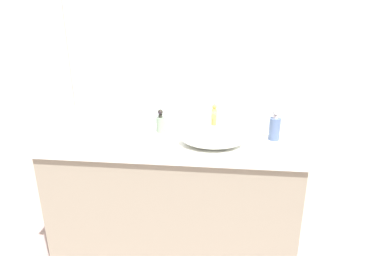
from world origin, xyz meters
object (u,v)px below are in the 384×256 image
at_px(soap_dispenser, 161,123).
at_px(lotion_bottle, 275,127).
at_px(sink_basin, 212,137).
at_px(tissue_box, 83,117).

distance_m(soap_dispenser, lotion_bottle, 0.66).
xyz_separation_m(sink_basin, soap_dispenser, (-0.32, 0.16, 0.01)).
bearing_deg(sink_basin, lotion_bottle, 17.87).
height_order(sink_basin, tissue_box, tissue_box).
bearing_deg(lotion_bottle, sink_basin, -162.13).
relative_size(lotion_bottle, tissue_box, 1.04).
relative_size(sink_basin, soap_dispenser, 2.49).
xyz_separation_m(soap_dispenser, tissue_box, (-0.48, 0.00, 0.02)).
distance_m(sink_basin, tissue_box, 0.81).
height_order(soap_dispenser, lotion_bottle, lotion_bottle).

